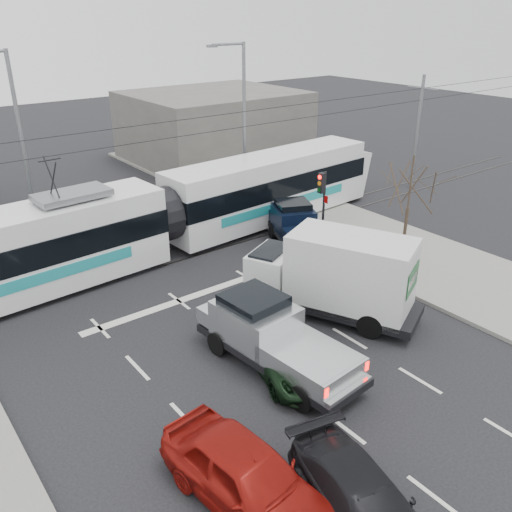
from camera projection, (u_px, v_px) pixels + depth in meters
ground at (314, 356)px, 18.12m from camera, size 120.00×120.00×0.00m
sidewalk_right at (468, 279)px, 23.09m from camera, size 6.00×60.00×0.15m
rails at (167, 257)px, 25.32m from camera, size 60.00×1.60×0.03m
building_right at (214, 126)px, 41.03m from camera, size 12.00×10.00×5.00m
bare_tree at (410, 187)px, 22.57m from camera, size 2.40×2.40×5.00m
traffic_signal at (322, 193)px, 25.26m from camera, size 0.44×0.44×3.60m
street_lamp_near at (242, 117)px, 30.14m from camera, size 2.38×0.25×9.00m
street_lamp_far at (17, 138)px, 25.20m from camera, size 2.38×0.25×9.00m
catenary at (161, 177)px, 23.71m from camera, size 60.00×0.20×7.00m
tram at (161, 216)px, 24.88m from camera, size 26.22×4.39×5.33m
silver_pickup at (270, 334)px, 17.35m from camera, size 2.56×6.15×2.18m
box_truck at (335, 276)px, 19.98m from camera, size 4.72×6.81×3.24m
navy_pickup at (297, 226)px, 26.07m from camera, size 3.65×5.22×2.07m
green_car at (285, 353)px, 17.18m from camera, size 3.09×4.79×1.23m
red_car at (247, 477)px, 12.37m from camera, size 2.46×5.01×1.64m
dark_car at (365, 506)px, 11.84m from camera, size 2.82×4.91×1.34m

